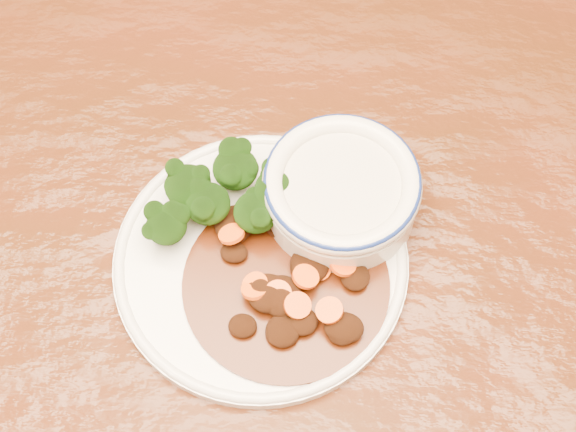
# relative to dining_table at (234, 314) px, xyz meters

# --- Properties ---
(dining_table) EXTENTS (1.56, 1.01, 0.75)m
(dining_table) POSITION_rel_dining_table_xyz_m (0.00, 0.00, 0.00)
(dining_table) COLOR #4F1E0E
(dining_table) RESTS_ON ground
(dinner_plate) EXTENTS (0.26, 0.26, 0.02)m
(dinner_plate) POSITION_rel_dining_table_xyz_m (0.03, 0.02, 0.09)
(dinner_plate) COLOR white
(dinner_plate) RESTS_ON dining_table
(broccoli_florets) EXTENTS (0.13, 0.10, 0.04)m
(broccoli_florets) POSITION_rel_dining_table_xyz_m (-0.01, 0.06, 0.12)
(broccoli_florets) COLOR #5B8947
(broccoli_florets) RESTS_ON dinner_plate
(mince_stew) EXTENTS (0.18, 0.18, 0.03)m
(mince_stew) POSITION_rel_dining_table_xyz_m (0.05, -0.00, 0.10)
(mince_stew) COLOR #4B1808
(mince_stew) RESTS_ON dinner_plate
(dip_bowl) EXTENTS (0.14, 0.14, 0.06)m
(dip_bowl) POSITION_rel_dining_table_xyz_m (0.09, 0.08, 0.11)
(dip_bowl) COLOR white
(dip_bowl) RESTS_ON dining_table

